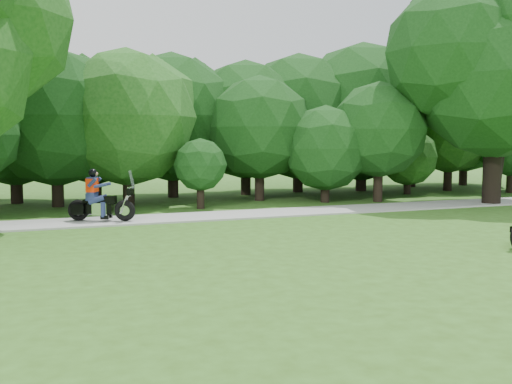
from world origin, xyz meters
TOP-DOWN VIEW (x-y plane):
  - ground at (0.00, 0.00)m, footprint 100.00×100.00m
  - walkway at (0.00, 8.00)m, footprint 60.00×2.20m
  - tree_line at (0.08, 14.82)m, footprint 40.16×12.51m
  - big_tree_east at (10.46, 7.87)m, footprint 9.07×6.89m
  - touring_motorcycle at (-5.64, 7.98)m, footprint 2.14×1.36m

SIDE VIEW (x-z plane):
  - ground at x=0.00m, z-range 0.00..0.00m
  - walkway at x=0.00m, z-range 0.00..0.06m
  - touring_motorcycle at x=-5.64m, z-range -0.18..1.55m
  - tree_line at x=0.08m, z-range -0.24..7.65m
  - big_tree_east at x=10.46m, z-range 0.80..11.26m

